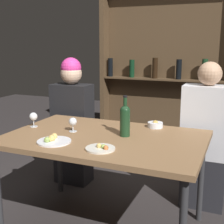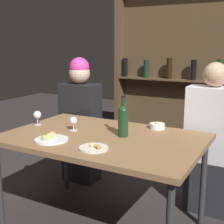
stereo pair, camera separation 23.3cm
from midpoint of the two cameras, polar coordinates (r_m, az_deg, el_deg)
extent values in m
cube|color=olive|center=(2.25, 1.27, -4.87)|extent=(1.41, 0.93, 0.04)
cylinder|color=#2D2D30|center=(3.02, -6.24, -7.82)|extent=(0.04, 0.04, 0.70)
cylinder|color=#2D2D30|center=(2.56, 18.90, -12.23)|extent=(0.04, 0.04, 0.70)
cube|color=#4C3823|center=(4.07, 14.64, 8.32)|extent=(1.71, 0.02, 2.26)
cube|color=#4C3823|center=(4.26, 2.93, 8.86)|extent=(0.06, 0.18, 2.26)
cube|color=#4C3823|center=(3.98, 14.13, 5.64)|extent=(1.63, 0.18, 0.02)
cylinder|color=black|center=(4.22, 4.00, 8.14)|extent=(0.07, 0.07, 0.24)
cylinder|color=black|center=(4.11, 7.92, 7.83)|extent=(0.07, 0.07, 0.23)
cylinder|color=black|center=(4.00, 12.10, 7.78)|extent=(0.07, 0.07, 0.26)
cylinder|color=black|center=(3.93, 16.35, 7.38)|extent=(0.07, 0.07, 0.24)
cylinder|color=#19381E|center=(3.87, 20.81, 7.09)|extent=(0.07, 0.07, 0.26)
cylinder|color=#19381E|center=(2.22, 5.06, -2.20)|extent=(0.07, 0.07, 0.19)
sphere|color=#19381E|center=(2.20, 5.11, 0.15)|extent=(0.07, 0.07, 0.07)
cylinder|color=#19381E|center=(2.19, 5.13, 1.39)|extent=(0.03, 0.03, 0.10)
cylinder|color=black|center=(2.18, 5.16, 2.79)|extent=(0.03, 0.03, 0.01)
cylinder|color=silver|center=(2.60, -10.94, -2.29)|extent=(0.06, 0.06, 0.00)
cylinder|color=silver|center=(2.59, -10.97, -1.58)|extent=(0.01, 0.01, 0.06)
sphere|color=silver|center=(2.58, -11.02, -0.53)|extent=(0.06, 0.06, 0.06)
cylinder|color=silver|center=(2.39, -4.28, -3.39)|extent=(0.06, 0.06, 0.00)
cylinder|color=silver|center=(2.38, -4.29, -2.68)|extent=(0.01, 0.01, 0.06)
sphere|color=silver|center=(2.37, -4.31, -1.61)|extent=(0.06, 0.06, 0.06)
cylinder|color=silver|center=(1.97, 0.02, -6.67)|extent=(0.19, 0.19, 0.01)
sphere|color=#E5BC66|center=(1.98, -0.20, -6.15)|extent=(0.03, 0.03, 0.03)
sphere|color=#C67038|center=(1.94, 0.98, -6.56)|extent=(0.03, 0.03, 0.03)
sphere|color=#99B256|center=(1.96, 0.57, -6.32)|extent=(0.03, 0.03, 0.03)
cylinder|color=white|center=(2.16, -8.00, -5.06)|extent=(0.23, 0.23, 0.01)
sphere|color=#99B256|center=(2.14, -9.26, -4.75)|extent=(0.04, 0.04, 0.04)
sphere|color=#E5BC66|center=(2.22, -7.87, -4.14)|extent=(0.04, 0.04, 0.04)
sphere|color=#E5BC66|center=(2.16, -8.43, -4.51)|extent=(0.05, 0.05, 0.05)
cylinder|color=white|center=(2.48, 10.93, -2.58)|extent=(0.12, 0.12, 0.04)
sphere|color=gold|center=(2.47, 10.94, -2.26)|extent=(0.05, 0.05, 0.05)
cube|color=#26262B|center=(3.26, -3.57, -8.60)|extent=(0.34, 0.22, 0.45)
cube|color=black|center=(3.11, -3.70, 0.07)|extent=(0.38, 0.22, 0.56)
sphere|color=beige|center=(3.06, -3.79, 7.07)|extent=(0.21, 0.21, 0.21)
sphere|color=#EA3893|center=(3.05, -3.81, 8.12)|extent=(0.20, 0.20, 0.20)
cube|color=#26262B|center=(2.84, 19.44, -12.56)|extent=(0.36, 0.22, 0.45)
cube|color=white|center=(2.67, 20.24, -2.17)|extent=(0.40, 0.22, 0.61)
sphere|color=tan|center=(2.60, 20.90, 6.39)|extent=(0.19, 0.19, 0.19)
camera|label=1|loc=(0.12, -87.14, 0.62)|focal=50.00mm
camera|label=2|loc=(0.12, 92.86, -0.62)|focal=50.00mm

